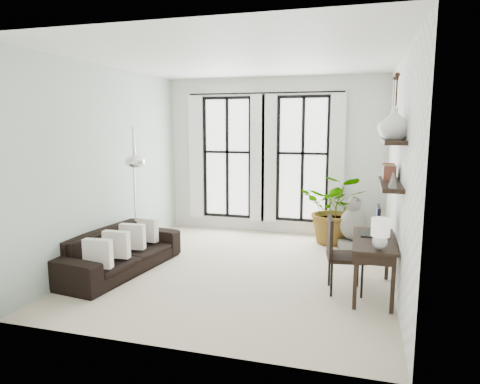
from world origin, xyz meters
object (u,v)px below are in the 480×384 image
at_px(sofa, 119,251).
at_px(buddha, 353,227).
at_px(desk, 374,243).
at_px(arc_lamp, 134,161).
at_px(desk_chair, 339,250).
at_px(plant, 336,209).

distance_m(sofa, buddha, 4.12).
relative_size(desk, arc_lamp, 0.58).
height_order(desk_chair, buddha, desk_chair).
relative_size(plant, arc_lamp, 0.61).
bearing_deg(arc_lamp, buddha, 29.41).
relative_size(arc_lamp, buddha, 2.30).
relative_size(plant, desk_chair, 1.30).
relative_size(desk, buddha, 1.33).
distance_m(desk, arc_lamp, 3.78).
xyz_separation_m(plant, arc_lamp, (-3.01, -2.15, 1.02)).
height_order(plant, desk_chair, plant).
bearing_deg(sofa, desk, -81.29).
xyz_separation_m(desk, arc_lamp, (-3.64, 0.29, 0.98)).
height_order(desk, desk_chair, desk).
bearing_deg(arc_lamp, sofa, -105.79).
height_order(desk, arc_lamp, arc_lamp).
distance_m(plant, arc_lamp, 3.84).
xyz_separation_m(plant, desk, (0.63, -2.44, 0.04)).
bearing_deg(desk, buddha, 97.73).
relative_size(sofa, arc_lamp, 0.99).
relative_size(sofa, desk, 1.72).
xyz_separation_m(desk_chair, buddha, (0.15, 2.16, -0.18)).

